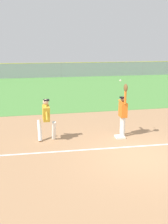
% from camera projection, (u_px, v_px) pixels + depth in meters
% --- Properties ---
extents(ground_plane, '(72.39, 72.39, 0.00)m').
position_uv_depth(ground_plane, '(142.00, 156.00, 9.08)').
color(ground_plane, tan).
extents(outfield_grass, '(42.16, 17.22, 0.01)m').
position_uv_depth(outfield_grass, '(73.00, 88.00, 23.28)').
color(outfield_grass, '#549342').
rests_on(outfield_grass, ground_plane).
extents(chalk_foul_line, '(12.00, 0.52, 0.01)m').
position_uv_depth(chalk_foul_line, '(22.00, 154.00, 9.26)').
color(chalk_foul_line, white).
rests_on(chalk_foul_line, ground_plane).
extents(first_base, '(0.39, 0.39, 0.08)m').
position_uv_depth(first_base, '(120.00, 137.00, 10.89)').
color(first_base, white).
rests_on(first_base, ground_plane).
extents(fielder, '(0.28, 0.89, 2.28)m').
position_uv_depth(fielder, '(123.00, 111.00, 10.84)').
color(fielder, silver).
rests_on(fielder, ground_plane).
extents(runner, '(0.73, 0.84, 1.72)m').
position_uv_depth(runner, '(46.00, 117.00, 10.36)').
color(runner, white).
rests_on(runner, ground_plane).
extents(baseball, '(0.07, 0.07, 0.07)m').
position_uv_depth(baseball, '(120.00, 80.00, 10.56)').
color(baseball, white).
extents(outfield_fence, '(42.24, 0.08, 1.75)m').
position_uv_depth(outfield_fence, '(61.00, 70.00, 31.23)').
color(outfield_fence, '#93999E').
rests_on(outfield_fence, ground_plane).
extents(parked_car_tan, '(4.47, 2.25, 1.25)m').
position_uv_depth(parked_car_tan, '(9.00, 71.00, 32.38)').
color(parked_car_tan, tan).
rests_on(parked_car_tan, ground_plane).
extents(parked_car_green, '(4.59, 2.52, 1.25)m').
position_uv_depth(parked_car_green, '(54.00, 70.00, 33.89)').
color(parked_car_green, '#1E6B33').
rests_on(parked_car_green, ground_plane).
extents(parked_car_red, '(4.57, 2.46, 1.25)m').
position_uv_depth(parked_car_red, '(94.00, 69.00, 34.33)').
color(parked_car_red, '#B21E1E').
rests_on(parked_car_red, ground_plane).
extents(parked_car_black, '(4.50, 2.32, 1.25)m').
position_uv_depth(parked_car_black, '(126.00, 68.00, 35.89)').
color(parked_car_black, black).
rests_on(parked_car_black, ground_plane).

